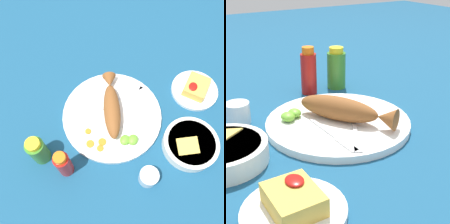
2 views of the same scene
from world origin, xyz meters
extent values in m
plane|color=navy|center=(0.00, 0.00, 0.00)|extent=(4.00, 4.00, 0.00)
cylinder|color=white|center=(0.00, 0.00, 0.01)|extent=(0.36, 0.36, 0.02)
ellipsoid|color=brown|center=(0.00, 0.00, 0.05)|extent=(0.21, 0.16, 0.06)
cone|color=brown|center=(-0.11, -0.07, 0.05)|extent=(0.07, 0.07, 0.05)
cube|color=silver|center=(-0.05, -0.02, 0.02)|extent=(0.10, 0.07, 0.00)
cube|color=silver|center=(-0.13, 0.03, 0.02)|extent=(0.07, 0.05, 0.00)
cube|color=silver|center=(-0.03, 0.06, 0.02)|extent=(0.11, 0.01, 0.00)
cube|color=silver|center=(-0.12, 0.05, 0.02)|extent=(0.07, 0.02, 0.00)
cylinder|color=orange|center=(0.10, -0.04, 0.02)|extent=(0.02, 0.02, 0.00)
cylinder|color=orange|center=(0.11, 0.02, 0.02)|extent=(0.03, 0.03, 0.00)
cylinder|color=orange|center=(0.13, -0.02, 0.02)|extent=(0.03, 0.03, 0.00)
cylinder|color=orange|center=(0.13, 0.02, 0.02)|extent=(0.02, 0.02, 0.00)
ellipsoid|color=#6BB233|center=(0.07, 0.09, 0.03)|extent=(0.04, 0.03, 0.02)
ellipsoid|color=#6BB233|center=(0.06, 0.11, 0.03)|extent=(0.04, 0.03, 0.02)
cylinder|color=#B21914|center=(0.24, -0.04, 0.06)|extent=(0.05, 0.05, 0.12)
cylinder|color=orange|center=(0.24, -0.04, 0.14)|extent=(0.04, 0.04, 0.02)
cylinder|color=#3D8428|center=(0.24, -0.14, 0.06)|extent=(0.06, 0.06, 0.11)
cylinder|color=yellow|center=(0.24, -0.14, 0.12)|extent=(0.04, 0.04, 0.02)
cylinder|color=silver|center=(0.15, 0.21, 0.03)|extent=(0.06, 0.06, 0.05)
cylinder|color=white|center=(0.15, 0.21, 0.01)|extent=(0.05, 0.05, 0.02)
cylinder|color=white|center=(-0.24, 0.23, 0.01)|extent=(0.18, 0.18, 0.01)
cube|color=gold|center=(-0.24, 0.23, 0.03)|extent=(0.10, 0.08, 0.04)
ellipsoid|color=#AD140F|center=(-0.22, 0.22, 0.05)|extent=(0.04, 0.03, 0.01)
camera|label=1|loc=(0.35, 0.18, 0.83)|focal=40.00mm
camera|label=2|loc=(-0.66, 0.41, 0.39)|focal=55.00mm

